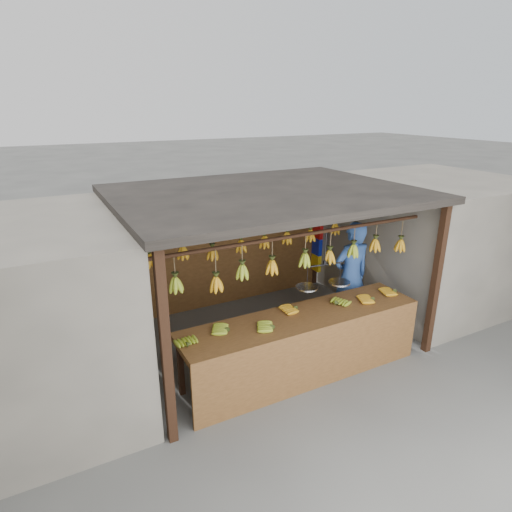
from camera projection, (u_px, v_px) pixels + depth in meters
ground at (265, 337)px, 6.95m from camera, size 80.00×80.00×0.00m
stall at (255, 214)px, 6.56m from camera, size 4.30×3.30×2.40m
neighbor_right at (430, 239)px, 8.14m from camera, size 3.00×3.00×2.30m
counter at (307, 333)px, 5.67m from camera, size 3.46×0.78×0.96m
hanging_bananas at (265, 242)px, 6.40m from camera, size 3.63×2.24×0.38m
balance_scale at (323, 282)px, 5.85m from camera, size 0.79×0.36×0.79m
vendor at (351, 277)px, 6.94m from camera, size 0.68×0.45×1.85m
bag_bundles at (317, 239)px, 8.58m from camera, size 0.08×0.26×1.31m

